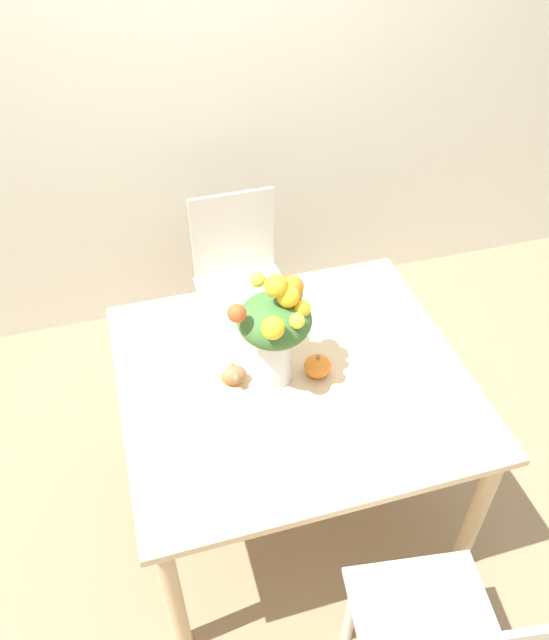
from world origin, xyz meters
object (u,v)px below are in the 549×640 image
pumpkin (318,366)px  dining_chair_near_window (241,285)px  flower_vase (276,328)px  turkey_figurine (233,372)px

pumpkin → dining_chair_near_window: size_ratio=0.11×
flower_vase → pumpkin: size_ratio=4.65×
flower_vase → pumpkin: (0.14, -0.03, -0.19)m
pumpkin → turkey_figurine: (-0.29, 0.05, -0.00)m
pumpkin → flower_vase: bearing=168.1°
turkey_figurine → dining_chair_near_window: size_ratio=0.13×
turkey_figurine → dining_chair_near_window: bearing=75.1°
pumpkin → turkey_figurine: 0.29m
flower_vase → turkey_figurine: (-0.14, 0.02, -0.19)m
pumpkin → dining_chair_near_window: bearing=94.4°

